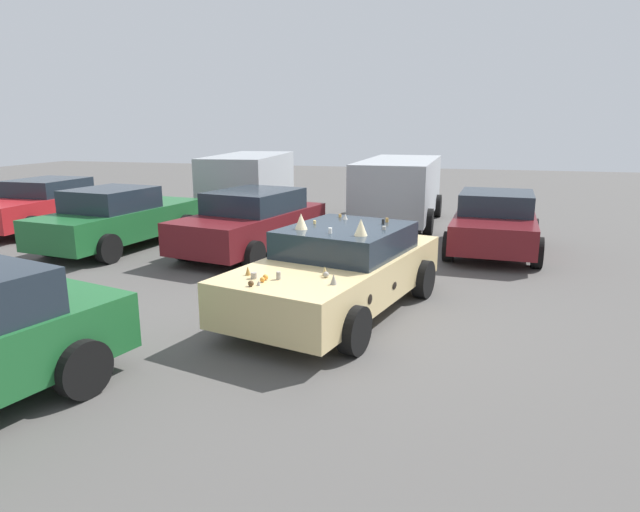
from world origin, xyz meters
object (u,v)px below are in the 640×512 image
at_px(art_car_decorated, 340,269).
at_px(parked_van_row_back_center, 250,180).
at_px(parked_sedan_near_left, 252,221).
at_px(parked_sedan_row_back_center, 119,218).
at_px(parked_sedan_row_back_far, 43,204).
at_px(parked_van_behind_left, 399,187).
at_px(parked_sedan_far_right, 495,222).

relative_size(art_car_decorated, parked_van_row_back_center, 0.93).
relative_size(parked_sedan_near_left, parked_sedan_row_back_center, 0.95).
xyz_separation_m(parked_sedan_row_back_far, parked_sedan_row_back_center, (-1.61, -3.63, 0.02)).
bearing_deg(parked_van_row_back_center, parked_van_behind_left, -103.61).
bearing_deg(parked_sedan_row_back_far, art_car_decorated, 64.86).
bearing_deg(parked_sedan_near_left, parked_van_row_back_center, -145.60).
distance_m(parked_van_behind_left, parked_sedan_row_back_far, 10.34).
height_order(art_car_decorated, parked_sedan_near_left, art_car_decorated).
xyz_separation_m(parked_sedan_far_right, parked_sedan_near_left, (-1.54, 5.45, 0.03)).
bearing_deg(parked_van_behind_left, parked_sedan_far_right, -139.52).
bearing_deg(art_car_decorated, parked_sedan_row_back_far, -101.88).
relative_size(parked_van_behind_left, parked_sedan_near_left, 1.17).
distance_m(art_car_decorated, parked_sedan_near_left, 4.56).
xyz_separation_m(art_car_decorated, parked_sedan_near_left, (3.51, 2.91, 0.03)).
relative_size(art_car_decorated, parked_sedan_row_back_center, 1.02).
bearing_deg(art_car_decorated, parked_sedan_far_right, 167.25).
bearing_deg(parked_sedan_row_back_far, parked_van_behind_left, 110.53).
bearing_deg(parked_sedan_row_back_center, parked_sedan_near_left, -76.21).
bearing_deg(parked_sedan_row_back_center, parked_van_behind_left, -42.51).
distance_m(parked_van_row_back_center, parked_sedan_row_back_center, 5.89).
bearing_deg(parked_sedan_near_left, parked_sedan_far_right, 117.49).
bearing_deg(parked_van_behind_left, art_car_decorated, -178.26).
xyz_separation_m(parked_sedan_row_back_far, parked_sedan_near_left, (-1.25, -6.91, 0.02)).
distance_m(art_car_decorated, parked_van_behind_left, 8.27).
xyz_separation_m(parked_van_row_back_center, parked_van_behind_left, (-0.67, -5.08, -0.01)).
relative_size(parked_van_row_back_center, parked_sedan_row_back_far, 1.13).
height_order(parked_van_row_back_center, parked_sedan_near_left, parked_van_row_back_center).
bearing_deg(parked_sedan_row_back_far, parked_sedan_row_back_center, 66.72).
xyz_separation_m(parked_van_behind_left, parked_sedan_far_right, (-3.21, -2.64, -0.39)).
bearing_deg(parked_van_behind_left, parked_sedan_row_back_center, 131.08).
distance_m(parked_sedan_near_left, parked_sedan_row_back_center, 3.30).
relative_size(parked_van_behind_left, parked_sedan_row_back_center, 1.11).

